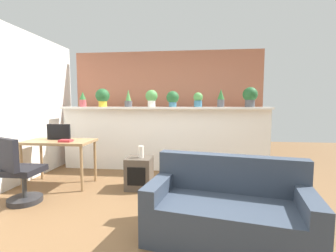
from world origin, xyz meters
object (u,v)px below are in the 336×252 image
(potted_plant_0, at_px, (83,99))
(book_on_desk, at_px, (66,141))
(office_chair, at_px, (19,176))
(vase_on_shelf, at_px, (141,152))
(potted_plant_7, at_px, (250,96))
(couch, at_px, (227,211))
(tv_monitor, at_px, (59,132))
(potted_plant_4, at_px, (173,98))
(potted_plant_1, at_px, (103,97))
(potted_plant_5, at_px, (198,99))
(potted_plant_2, at_px, (128,100))
(desk, at_px, (59,145))
(potted_plant_3, at_px, (152,97))
(side_cube_shelf, at_px, (139,173))
(potted_plant_6, at_px, (221,98))

(potted_plant_0, relative_size, book_on_desk, 1.61)
(office_chair, height_order, vase_on_shelf, office_chair)
(potted_plant_0, distance_m, potted_plant_7, 3.34)
(couch, bearing_deg, tv_monitor, 151.63)
(potted_plant_4, xyz_separation_m, tv_monitor, (-1.83, -0.97, -0.58))
(potted_plant_1, distance_m, potted_plant_5, 1.92)
(potted_plant_1, distance_m, potted_plant_7, 2.90)
(potted_plant_2, xyz_separation_m, desk, (-0.89, -1.03, -0.77))
(desk, distance_m, couch, 2.90)
(tv_monitor, xyz_separation_m, couch, (2.60, -1.41, -0.60))
(potted_plant_3, relative_size, side_cube_shelf, 0.68)
(potted_plant_3, relative_size, potted_plant_7, 0.89)
(side_cube_shelf, bearing_deg, potted_plant_3, 89.19)
(potted_plant_6, relative_size, vase_on_shelf, 1.86)
(office_chair, relative_size, side_cube_shelf, 1.82)
(potted_plant_2, xyz_separation_m, vase_on_shelf, (0.49, -1.06, -0.84))
(desk, bearing_deg, potted_plant_0, 94.32)
(potted_plant_1, xyz_separation_m, side_cube_shelf, (0.98, -1.03, -1.24))
(potted_plant_0, distance_m, office_chair, 2.12)
(potted_plant_6, bearing_deg, desk, -158.47)
(potted_plant_5, relative_size, potted_plant_6, 0.81)
(office_chair, bearing_deg, vase_on_shelf, 27.13)
(potted_plant_0, xyz_separation_m, side_cube_shelf, (1.43, -1.08, -1.19))
(tv_monitor, distance_m, vase_on_shelf, 1.46)
(side_cube_shelf, bearing_deg, couch, -47.24)
(desk, bearing_deg, tv_monitor, 120.79)
(potted_plant_3, bearing_deg, couch, -63.28)
(potted_plant_0, xyz_separation_m, vase_on_shelf, (1.46, -1.08, -0.85))
(potted_plant_1, xyz_separation_m, potted_plant_6, (2.36, 0.06, -0.03))
(desk, bearing_deg, book_on_desk, -35.59)
(office_chair, height_order, side_cube_shelf, office_chair)
(book_on_desk, bearing_deg, couch, -26.66)
(potted_plant_4, height_order, desk, potted_plant_4)
(couch, bearing_deg, potted_plant_5, 96.52)
(potted_plant_3, relative_size, couch, 0.20)
(potted_plant_5, relative_size, couch, 0.17)
(potted_plant_1, height_order, potted_plant_4, potted_plant_1)
(desk, bearing_deg, potted_plant_1, 70.19)
(potted_plant_5, bearing_deg, potted_plant_4, -179.40)
(potted_plant_7, distance_m, office_chair, 4.00)
(potted_plant_6, relative_size, book_on_desk, 1.83)
(potted_plant_0, relative_size, potted_plant_1, 0.84)
(tv_monitor, xyz_separation_m, office_chair, (-0.06, -0.87, -0.49))
(vase_on_shelf, bearing_deg, potted_plant_7, 29.62)
(tv_monitor, bearing_deg, potted_plant_4, 28.02)
(potted_plant_7, bearing_deg, tv_monitor, -163.73)
(potted_plant_3, relative_size, office_chair, 0.37)
(side_cube_shelf, bearing_deg, potted_plant_5, 49.14)
(potted_plant_5, relative_size, vase_on_shelf, 1.52)
(potted_plant_2, relative_size, desk, 0.32)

